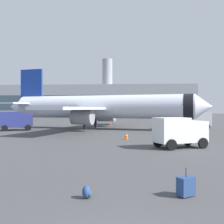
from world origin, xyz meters
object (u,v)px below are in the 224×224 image
object	(u,v)px
airplane_at_gate	(100,107)
service_truck	(16,120)
cargo_van	(180,131)
traveller_backpack	(87,192)
fuel_truck	(191,118)
rolling_suitcase	(186,186)
safety_cone_near	(126,136)
safety_cone_mid	(111,123)

from	to	relation	value
airplane_at_gate	service_truck	world-z (taller)	airplane_at_gate
airplane_at_gate	cargo_van	bearing A→B (deg)	-66.47
cargo_van	traveller_backpack	distance (m)	14.94
airplane_at_gate	cargo_van	world-z (taller)	airplane_at_gate
service_truck	traveller_backpack	distance (m)	35.32
airplane_at_gate	service_truck	bearing A→B (deg)	-161.87
airplane_at_gate	fuel_truck	bearing A→B (deg)	2.28
airplane_at_gate	rolling_suitcase	xyz separation A→B (m)	(7.45, -34.88, -3.27)
rolling_suitcase	cargo_van	bearing A→B (deg)	81.52
safety_cone_near	safety_cone_mid	size ratio (longest dim) A/B	1.00
fuel_truck	rolling_suitcase	distance (m)	36.31
fuel_truck	cargo_van	bearing A→B (deg)	-104.23
service_truck	traveller_backpack	xyz separation A→B (m)	(16.40, -31.25, -1.37)
fuel_truck	traveller_backpack	size ratio (longest dim) A/B	13.45
cargo_van	traveller_backpack	bearing A→B (deg)	-112.47
airplane_at_gate	traveller_backpack	distance (m)	35.75
airplane_at_gate	safety_cone_near	size ratio (longest dim) A/B	45.41
cargo_van	service_truck	bearing A→B (deg)	141.63
airplane_at_gate	traveller_backpack	size ratio (longest dim) A/B	73.80
safety_cone_near	rolling_suitcase	bearing A→B (deg)	-82.03
safety_cone_mid	safety_cone_near	bearing A→B (deg)	-81.52
safety_cone_near	traveller_backpack	size ratio (longest dim) A/B	1.63
airplane_at_gate	safety_cone_mid	size ratio (longest dim) A/B	45.50
fuel_truck	safety_cone_mid	xyz separation A→B (m)	(-14.15, 9.53, -1.39)
safety_cone_near	rolling_suitcase	xyz separation A→B (m)	(2.71, -19.35, 0.01)
safety_cone_near	traveller_backpack	world-z (taller)	safety_cone_near
cargo_van	rolling_suitcase	size ratio (longest dim) A/B	4.39
service_truck	traveller_backpack	size ratio (longest dim) A/B	11.00
airplane_at_gate	traveller_backpack	world-z (taller)	airplane_at_gate
cargo_van	safety_cone_mid	world-z (taller)	cargo_van
safety_cone_near	fuel_truck	bearing A→B (deg)	57.38
rolling_suitcase	service_truck	bearing A→B (deg)	123.20
safety_cone_mid	traveller_backpack	xyz separation A→B (m)	(2.82, -45.52, -0.15)
service_truck	traveller_backpack	world-z (taller)	service_truck
safety_cone_mid	cargo_van	bearing A→B (deg)	-75.00
service_truck	safety_cone_mid	world-z (taller)	service_truck
fuel_truck	safety_cone_mid	bearing A→B (deg)	146.04
service_truck	safety_cone_mid	size ratio (longest dim) A/B	6.78
fuel_truck	safety_cone_mid	distance (m)	17.11
service_truck	cargo_van	size ratio (longest dim) A/B	1.09
service_truck	safety_cone_near	world-z (taller)	service_truck
service_truck	fuel_truck	world-z (taller)	fuel_truck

